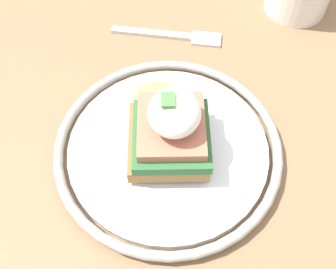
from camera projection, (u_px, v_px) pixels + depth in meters
dining_table at (180, 184)px, 0.53m from camera, size 1.09×0.86×0.73m
plate at (168, 149)px, 0.43m from camera, size 0.23×0.23×0.02m
sandwich at (170, 129)px, 0.40m from camera, size 0.12×0.08×0.08m
fork at (172, 36)px, 0.52m from camera, size 0.04×0.14×0.00m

